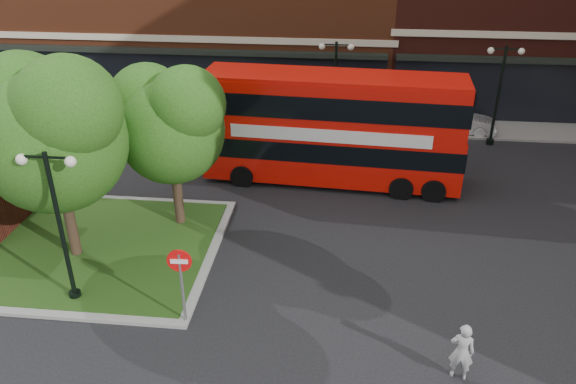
# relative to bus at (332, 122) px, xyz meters

# --- Properties ---
(ground) EXTENTS (120.00, 120.00, 0.00)m
(ground) POSITION_rel_bus_xyz_m (-2.06, -9.50, -2.74)
(ground) COLOR black
(ground) RESTS_ON ground
(pavement_far) EXTENTS (44.00, 3.00, 0.12)m
(pavement_far) POSITION_rel_bus_xyz_m (-2.06, 7.00, -2.68)
(pavement_far) COLOR slate
(pavement_far) RESTS_ON ground
(traffic_island) EXTENTS (12.60, 7.60, 0.15)m
(traffic_island) POSITION_rel_bus_xyz_m (-10.06, -6.50, -2.67)
(traffic_island) COLOR gray
(traffic_island) RESTS_ON ground
(tree_island_west) EXTENTS (5.40, 4.71, 7.21)m
(tree_island_west) POSITION_rel_bus_xyz_m (-8.65, -6.92, 2.05)
(tree_island_west) COLOR #2D2116
(tree_island_west) RESTS_ON ground
(tree_island_east) EXTENTS (4.46, 3.90, 6.29)m
(tree_island_east) POSITION_rel_bus_xyz_m (-5.64, -4.44, 1.50)
(tree_island_east) COLOR #2D2116
(tree_island_east) RESTS_ON ground
(lamp_island) EXTENTS (1.72, 0.36, 5.00)m
(lamp_island) POSITION_rel_bus_xyz_m (-7.56, -9.30, 0.09)
(lamp_island) COLOR black
(lamp_island) RESTS_ON ground
(lamp_far_left) EXTENTS (1.72, 0.36, 5.00)m
(lamp_far_left) POSITION_rel_bus_xyz_m (-0.06, 5.00, 0.09)
(lamp_far_left) COLOR black
(lamp_far_left) RESTS_ON ground
(lamp_far_right) EXTENTS (1.72, 0.36, 5.00)m
(lamp_far_right) POSITION_rel_bus_xyz_m (7.94, 5.00, 0.09)
(lamp_far_right) COLOR black
(lamp_far_right) RESTS_ON ground
(bus) EXTENTS (11.08, 3.20, 4.18)m
(bus) POSITION_rel_bus_xyz_m (0.00, 0.00, 0.00)
(bus) COLOR red
(bus) RESTS_ON ground
(woman) EXTENTS (0.70, 0.53, 1.71)m
(woman) POSITION_rel_bus_xyz_m (3.76, -11.30, -1.89)
(woman) COLOR #9B9B9E
(woman) RESTS_ON ground
(car_silver) EXTENTS (4.43, 2.02, 1.47)m
(car_silver) POSITION_rel_bus_xyz_m (-8.51, 5.34, -2.01)
(car_silver) COLOR #A3A5AA
(car_silver) RESTS_ON ground
(car_white) EXTENTS (4.03, 1.77, 1.29)m
(car_white) POSITION_rel_bus_xyz_m (6.51, 6.50, -2.10)
(car_white) COLOR silver
(car_white) RESTS_ON ground
(no_entry_sign) EXTENTS (0.71, 0.09, 2.55)m
(no_entry_sign) POSITION_rel_bus_xyz_m (-3.86, -10.00, -0.92)
(no_entry_sign) COLOR slate
(no_entry_sign) RESTS_ON ground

